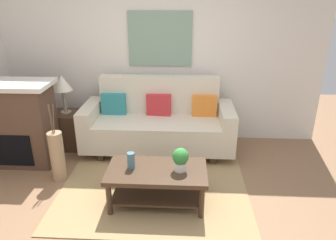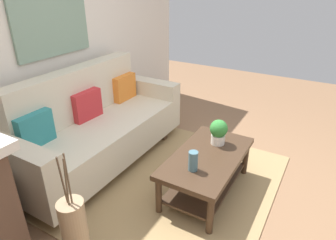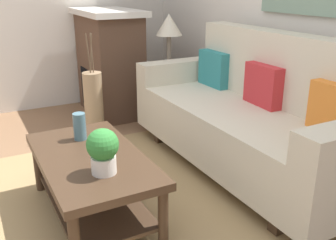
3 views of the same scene
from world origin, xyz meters
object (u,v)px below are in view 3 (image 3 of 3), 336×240
couch (249,118)px  coffee_table (92,172)px  throw_pillow_teal (215,69)px  floor_vase (94,106)px  table_lamp (169,27)px  throw_pillow_orange (336,109)px  potted_plant_tabletop (103,150)px  side_table (169,93)px  fireplace (109,62)px  throw_pillow_crimson (264,85)px  tabletop_vase (80,126)px

couch → coffee_table: couch is taller
throw_pillow_teal → floor_vase: throw_pillow_teal is taller
table_lamp → floor_vase: 1.15m
throw_pillow_teal → coffee_table: 1.67m
throw_pillow_orange → potted_plant_tabletop: 1.48m
throw_pillow_orange → throw_pillow_teal: bearing=180.0°
side_table → fireplace: size_ratio=0.48×
coffee_table → table_lamp: size_ratio=1.93×
couch → table_lamp: size_ratio=3.83×
throw_pillow_crimson → potted_plant_tabletop: bearing=-76.3°
throw_pillow_teal → table_lamp: size_ratio=0.63×
side_table → table_lamp: table_lamp is taller
throw_pillow_teal → side_table: throw_pillow_teal is taller
throw_pillow_teal → floor_vase: (-0.53, -1.01, -0.36)m
potted_plant_tabletop → fireplace: 2.37m
throw_pillow_teal → fireplace: (-1.19, -0.60, -0.09)m
side_table → floor_vase: size_ratio=0.87×
tabletop_vase → throw_pillow_orange: bearing=58.4°
potted_plant_tabletop → fireplace: fireplace is taller
tabletop_vase → table_lamp: (-1.20, 1.32, 0.47)m
table_lamp → tabletop_vase: bearing=-47.7°
throw_pillow_teal → coffee_table: bearing=-61.8°
throw_pillow_teal → fireplace: size_ratio=0.31×
throw_pillow_orange → couch: bearing=-169.5°
fireplace → potted_plant_tabletop: bearing=-20.7°
couch → fireplace: 1.93m
throw_pillow_orange → side_table: (-2.07, -0.10, -0.40)m
potted_plant_tabletop → couch: bearing=105.0°
side_table → couch: bearing=-1.1°
side_table → tabletop_vase: bearing=-47.7°
side_table → table_lamp: size_ratio=0.98×
throw_pillow_orange → coffee_table: size_ratio=0.33×
side_table → table_lamp: 0.71m
couch → table_lamp: table_lamp is taller
couch → throw_pillow_teal: (-0.68, 0.13, 0.25)m
throw_pillow_teal → table_lamp: (-0.71, -0.10, 0.31)m
couch → coffee_table: 1.32m
throw_pillow_crimson → side_table: throw_pillow_crimson is taller
coffee_table → table_lamp: bearing=138.0°
throw_pillow_teal → tabletop_vase: 1.51m
throw_pillow_orange → floor_vase: throw_pillow_orange is taller
tabletop_vase → throw_pillow_crimson: bearing=82.3°
coffee_table → fireplace: fireplace is taller
throw_pillow_crimson → throw_pillow_orange: bearing=0.0°
throw_pillow_orange → coffee_table: 1.59m
couch → potted_plant_tabletop: 1.36m
throw_pillow_crimson → tabletop_vase: bearing=-97.7°
couch → side_table: size_ratio=3.90×
floor_vase → throw_pillow_crimson: bearing=40.0°
table_lamp → potted_plant_tabletop: bearing=-37.5°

